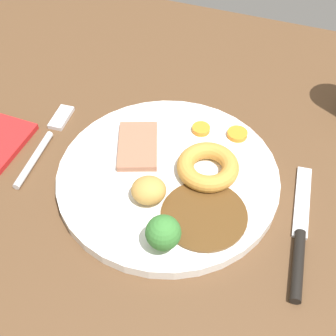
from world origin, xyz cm
name	(u,v)px	position (x,y,z in cm)	size (l,w,h in cm)	color
dining_table	(143,193)	(0.00, 0.00, 1.80)	(120.00, 84.00, 3.60)	brown
dinner_plate	(168,177)	(2.78, 1.50, 4.30)	(26.86, 26.86, 1.40)	white
gravy_pool	(204,215)	(8.69, -3.03, 5.15)	(9.73, 9.73, 0.30)	#563819
meat_slice_main	(138,146)	(-2.24, 4.22, 5.40)	(8.01, 4.85, 0.80)	#9E664C
yorkshire_pudding	(208,167)	(7.19, 3.25, 6.03)	(7.46, 7.46, 2.07)	#C68938
roast_potato_left	(149,190)	(1.99, -2.76, 6.44)	(3.70, 4.01, 2.88)	#BC8C42
carrot_coin_front	(201,129)	(4.33, 9.87, 5.35)	(2.34, 2.34, 0.70)	orange
carrot_coin_back	(237,134)	(9.01, 10.58, 5.33)	(2.61, 2.61, 0.66)	orange
broccoli_floret	(163,233)	(5.76, -8.26, 7.45)	(3.76, 3.76, 4.42)	#8CB766
fork	(46,141)	(-14.51, 2.18, 3.99)	(2.45, 15.31, 0.90)	silver
knife	(300,240)	(19.35, -1.90, 4.05)	(3.36, 18.55, 1.20)	black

